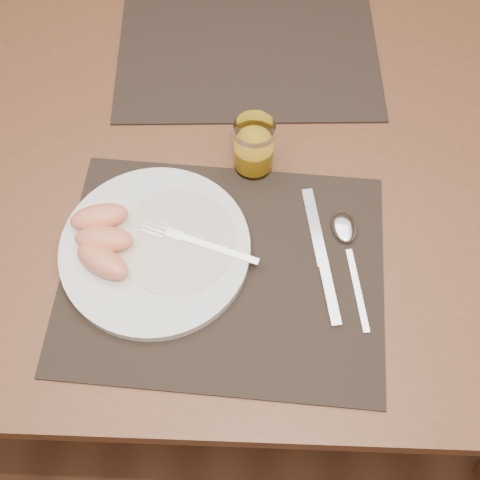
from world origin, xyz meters
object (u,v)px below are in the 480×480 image
knife (323,266)px  placemat_near (223,271)px  juice_glass (254,148)px  plate (155,249)px  table (228,176)px  placemat_far (248,45)px  fork (190,239)px  spoon (346,235)px

knife → placemat_near: bearing=-175.4°
placemat_near → juice_glass: (0.04, 0.18, 0.04)m
plate → juice_glass: juice_glass is taller
placemat_near → table: bearing=91.0°
placemat_far → fork: bearing=-100.0°
plate → spoon: plate is taller
spoon → plate: bearing=-173.0°
knife → spoon: 0.06m
table → spoon: bearing=-41.7°
fork → plate: bearing=-166.6°
placemat_far → knife: bearing=-74.5°
knife → spoon: bearing=55.6°
plate → knife: (0.24, -0.02, -0.01)m
knife → juice_glass: size_ratio=2.39×
placemat_near → fork: (-0.05, 0.04, 0.02)m
placemat_near → knife: 0.14m
plate → spoon: size_ratio=1.41×
plate → spoon: bearing=7.0°
table → placemat_far: bearing=83.1°
juice_glass → plate: bearing=-130.8°
fork → knife: 0.19m
table → placemat_near: placemat_near is taller
table → knife: size_ratio=6.38×
table → placemat_near: bearing=-89.0°
placemat_near → juice_glass: 0.19m
placemat_near → juice_glass: bearing=78.1°
table → spoon: spoon is taller
plate → spoon: (0.27, 0.03, -0.00)m
placemat_near → knife: knife is taller
table → knife: bearing=-55.1°
table → placemat_far: size_ratio=3.11×
placemat_near → placemat_far: 0.44m
juice_glass → knife: bearing=-59.1°
placemat_far → fork: fork is taller
table → plate: (-0.09, -0.19, 0.10)m
placemat_far → fork: 0.41m
knife → spoon: spoon is taller
placemat_far → spoon: spoon is taller
placemat_near → plate: 0.10m
spoon → placemat_near: bearing=-161.0°
table → knife: knife is taller
spoon → table: bearing=138.3°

